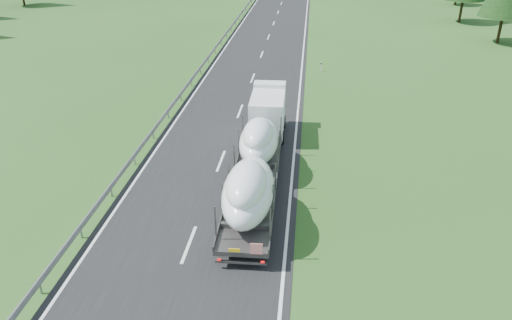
# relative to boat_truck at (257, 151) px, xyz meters

# --- Properties ---
(ground) EXTENTS (400.00, 400.00, 0.00)m
(ground) POSITION_rel_boat_truck_xyz_m (-2.60, -6.51, -2.00)
(ground) COLOR #254C19
(ground) RESTS_ON ground
(boat_truck) EXTENTS (2.72, 17.66, 3.75)m
(boat_truck) POSITION_rel_boat_truck_xyz_m (0.00, 0.00, 0.00)
(boat_truck) COLOR white
(boat_truck) RESTS_ON ground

